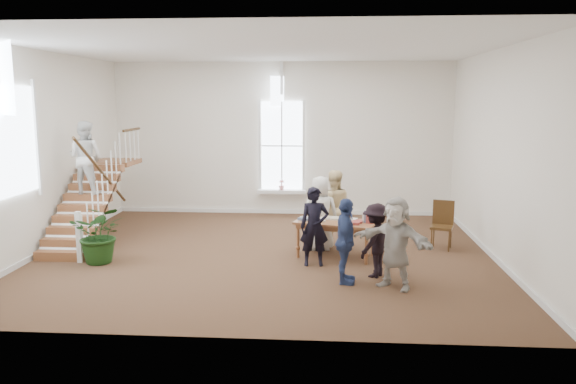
# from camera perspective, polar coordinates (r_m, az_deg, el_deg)

# --- Properties ---
(ground) EXTENTS (10.00, 10.00, 0.00)m
(ground) POSITION_cam_1_polar(r_m,az_deg,el_deg) (12.68, -2.27, -6.28)
(ground) COLOR #442B1A
(ground) RESTS_ON ground
(room_shell) EXTENTS (10.49, 10.00, 10.00)m
(room_shell) POSITION_cam_1_polar(r_m,az_deg,el_deg) (16.85, -0.64, -0.90)
(room_shell) COLOR white
(room_shell) RESTS_ON ground
(staircase) EXTENTS (1.10, 4.10, 2.92)m
(staircase) POSITION_cam_1_polar(r_m,az_deg,el_deg) (14.20, -19.67, 1.56)
(staircase) COLOR brown
(staircase) RESTS_ON ground
(library_table) EXTENTS (1.89, 1.30, 0.87)m
(library_table) POSITION_cam_1_polar(r_m,az_deg,el_deg) (12.28, 4.86, -3.34)
(library_table) COLOR brown
(library_table) RESTS_ON ground
(police_officer) EXTENTS (0.63, 0.45, 1.65)m
(police_officer) POSITION_cam_1_polar(r_m,az_deg,el_deg) (11.63, 2.70, -3.53)
(police_officer) COLOR black
(police_officer) RESTS_ON ground
(elderly_woman) EXTENTS (0.86, 0.58, 1.71)m
(elderly_woman) POSITION_cam_1_polar(r_m,az_deg,el_deg) (12.84, 3.29, -2.16)
(elderly_woman) COLOR silver
(elderly_woman) RESTS_ON ground
(person_yellow) EXTENTS (0.94, 0.78, 1.78)m
(person_yellow) POSITION_cam_1_polar(r_m,az_deg,el_deg) (13.33, 4.61, -1.58)
(person_yellow) COLOR beige
(person_yellow) RESTS_ON ground
(woman_cluster_a) EXTENTS (0.47, 0.98, 1.62)m
(woman_cluster_a) POSITION_cam_1_polar(r_m,az_deg,el_deg) (10.56, 5.84, -5.00)
(woman_cluster_a) COLOR navy
(woman_cluster_a) RESTS_ON ground
(woman_cluster_b) EXTENTS (0.96, 1.08, 1.45)m
(woman_cluster_b) POSITION_cam_1_polar(r_m,az_deg,el_deg) (11.05, 8.89, -4.87)
(woman_cluster_b) COLOR black
(woman_cluster_b) RESTS_ON ground
(woman_cluster_c) EXTENTS (1.59, 1.31, 1.70)m
(woman_cluster_c) POSITION_cam_1_polar(r_m,az_deg,el_deg) (10.42, 10.85, -5.09)
(woman_cluster_c) COLOR #B8B0A5
(woman_cluster_c) RESTS_ON ground
(floor_plant) EXTENTS (1.24, 1.11, 1.25)m
(floor_plant) POSITION_cam_1_polar(r_m,az_deg,el_deg) (12.49, -18.51, -4.05)
(floor_plant) COLOR #163611
(floor_plant) RESTS_ON ground
(side_chair) EXTENTS (0.61, 0.61, 1.11)m
(side_chair) POSITION_cam_1_polar(r_m,az_deg,el_deg) (13.46, 15.42, -2.92)
(side_chair) COLOR #3B2610
(side_chair) RESTS_ON ground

